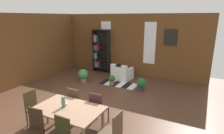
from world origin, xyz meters
name	(u,v)px	position (x,y,z in m)	size (l,w,h in m)	color
ground_plane	(77,107)	(0.00, 0.00, 0.00)	(10.63, 10.63, 0.00)	#4F3223
back_wall_brick	(127,45)	(0.00, 4.15, 1.48)	(7.60, 0.12, 2.97)	brown
left_wall_brick	(4,53)	(-3.36, 0.00, 1.48)	(0.12, 9.17, 2.97)	brown
window_pane_0	(106,41)	(-1.15, 4.08, 1.63)	(0.55, 0.02, 1.93)	white
window_pane_1	(150,43)	(1.15, 4.08, 1.63)	(0.55, 0.02, 1.93)	white
dining_table	(69,112)	(0.77, -1.28, 0.67)	(1.60, 0.99, 0.76)	#977057
vase_on_table	(63,102)	(0.63, -1.28, 0.89)	(0.09, 0.09, 0.26)	#4C7266
tealight_candle_0	(67,104)	(0.63, -1.17, 0.78)	(0.04, 0.04, 0.04)	silver
tealight_candle_1	(64,102)	(0.49, -1.12, 0.78)	(0.04, 0.04, 0.05)	silver
dining_chair_far_right	(98,108)	(1.13, -0.55, 0.51)	(0.41, 0.41, 0.95)	#3F2425
dining_chair_head_right	(113,131)	(1.95, -1.28, 0.51)	(0.43, 0.43, 0.95)	brown
dining_chair_head_left	(34,107)	(-0.40, -1.28, 0.51)	(0.41, 0.41, 0.95)	#46391D
dining_chair_near_left	(33,129)	(0.40, -2.00, 0.51)	(0.44, 0.44, 0.95)	#332217
dining_chair_far_left	(76,102)	(0.41, -0.55, 0.51)	(0.40, 0.40, 0.95)	brown
bookshelf_tall	(100,51)	(-1.40, 3.89, 1.09)	(0.92, 0.33, 2.20)	black
armchair_white	(122,73)	(0.16, 3.19, 0.28)	(0.87, 0.87, 0.75)	white
potted_plant_by_shelf	(141,84)	(1.40, 2.29, 0.29)	(0.39, 0.39, 0.52)	#333338
potted_plant_corner	(112,79)	(0.08, 2.31, 0.24)	(0.29, 0.29, 0.44)	#9E6042
potted_plant_window	(83,75)	(-1.25, 2.10, 0.31)	(0.46, 0.46, 0.57)	#9E6042
striped_rug	(118,84)	(0.28, 2.54, 0.00)	(1.60, 0.75, 0.01)	black
framed_picture	(171,37)	(2.07, 4.07, 1.95)	(0.56, 0.03, 0.72)	black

